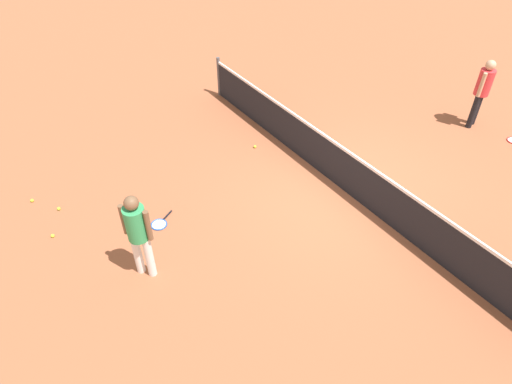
{
  "coord_description": "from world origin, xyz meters",
  "views": [
    {
      "loc": [
        4.89,
        -5.66,
        6.18
      ],
      "look_at": [
        -0.19,
        -2.13,
        0.9
      ],
      "focal_mm": 32.45,
      "sensor_mm": 36.0,
      "label": 1
    }
  ],
  "objects_px": {
    "player_far_side": "(483,88)",
    "tennis_racket_near_player": "(160,224)",
    "tennis_ball_by_net": "(53,236)",
    "tennis_ball_near_player": "(32,200)",
    "tennis_ball_midcourt": "(59,209)",
    "tennis_ball_baseline": "(255,147)",
    "player_near_side": "(138,230)"
  },
  "relations": [
    {
      "from": "player_far_side",
      "to": "tennis_racket_near_player",
      "type": "height_order",
      "value": "player_far_side"
    },
    {
      "from": "tennis_racket_near_player",
      "to": "tennis_ball_by_net",
      "type": "bearing_deg",
      "value": -114.6
    },
    {
      "from": "tennis_ball_near_player",
      "to": "tennis_racket_near_player",
      "type": "bearing_deg",
      "value": 41.78
    },
    {
      "from": "tennis_ball_near_player",
      "to": "tennis_ball_midcourt",
      "type": "relative_size",
      "value": 1.0
    },
    {
      "from": "tennis_ball_near_player",
      "to": "player_far_side",
      "type": "bearing_deg",
      "value": 71.55
    },
    {
      "from": "tennis_ball_near_player",
      "to": "tennis_ball_by_net",
      "type": "bearing_deg",
      "value": 2.36
    },
    {
      "from": "tennis_ball_by_net",
      "to": "tennis_ball_baseline",
      "type": "relative_size",
      "value": 1.0
    },
    {
      "from": "tennis_ball_by_net",
      "to": "player_near_side",
      "type": "bearing_deg",
      "value": 31.66
    },
    {
      "from": "tennis_ball_by_net",
      "to": "tennis_ball_baseline",
      "type": "distance_m",
      "value": 4.7
    },
    {
      "from": "tennis_ball_near_player",
      "to": "tennis_ball_midcourt",
      "type": "distance_m",
      "value": 0.66
    },
    {
      "from": "tennis_racket_near_player",
      "to": "tennis_ball_midcourt",
      "type": "distance_m",
      "value": 2.09
    },
    {
      "from": "player_near_side",
      "to": "player_far_side",
      "type": "xyz_separation_m",
      "value": [
        0.24,
        8.56,
        0.0
      ]
    },
    {
      "from": "player_far_side",
      "to": "tennis_ball_midcourt",
      "type": "distance_m",
      "value": 9.75
    },
    {
      "from": "player_far_side",
      "to": "tennis_racket_near_player",
      "type": "bearing_deg",
      "value": -98.61
    },
    {
      "from": "tennis_racket_near_player",
      "to": "tennis_ball_near_player",
      "type": "xyz_separation_m",
      "value": [
        -2.04,
        -1.83,
        0.02
      ]
    },
    {
      "from": "tennis_ball_baseline",
      "to": "tennis_racket_near_player",
      "type": "bearing_deg",
      "value": -70.43
    },
    {
      "from": "player_near_side",
      "to": "tennis_ball_near_player",
      "type": "distance_m",
      "value": 3.34
    },
    {
      "from": "player_near_side",
      "to": "tennis_ball_near_player",
      "type": "height_order",
      "value": "player_near_side"
    },
    {
      "from": "tennis_ball_baseline",
      "to": "tennis_ball_near_player",
      "type": "bearing_deg",
      "value": -101.93
    },
    {
      "from": "tennis_ball_midcourt",
      "to": "tennis_racket_near_player",
      "type": "bearing_deg",
      "value": 44.33
    },
    {
      "from": "player_far_side",
      "to": "tennis_ball_midcourt",
      "type": "relative_size",
      "value": 25.76
    },
    {
      "from": "player_far_side",
      "to": "tennis_ball_baseline",
      "type": "height_order",
      "value": "player_far_side"
    },
    {
      "from": "tennis_ball_by_net",
      "to": "tennis_ball_midcourt",
      "type": "height_order",
      "value": "same"
    },
    {
      "from": "tennis_ball_near_player",
      "to": "tennis_ball_by_net",
      "type": "height_order",
      "value": "same"
    },
    {
      "from": "tennis_ball_by_net",
      "to": "tennis_ball_baseline",
      "type": "height_order",
      "value": "same"
    },
    {
      "from": "tennis_ball_by_net",
      "to": "tennis_ball_midcourt",
      "type": "xyz_separation_m",
      "value": [
        -0.68,
        0.32,
        0.0
      ]
    },
    {
      "from": "tennis_racket_near_player",
      "to": "tennis_ball_near_player",
      "type": "relative_size",
      "value": 8.98
    },
    {
      "from": "player_far_side",
      "to": "player_near_side",
      "type": "bearing_deg",
      "value": -91.64
    },
    {
      "from": "player_near_side",
      "to": "tennis_ball_midcourt",
      "type": "distance_m",
      "value": 2.74
    },
    {
      "from": "player_near_side",
      "to": "player_far_side",
      "type": "height_order",
      "value": "same"
    },
    {
      "from": "tennis_racket_near_player",
      "to": "tennis_ball_baseline",
      "type": "relative_size",
      "value": 8.98
    },
    {
      "from": "tennis_racket_near_player",
      "to": "tennis_ball_baseline",
      "type": "xyz_separation_m",
      "value": [
        -1.04,
        2.92,
        0.02
      ]
    }
  ]
}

